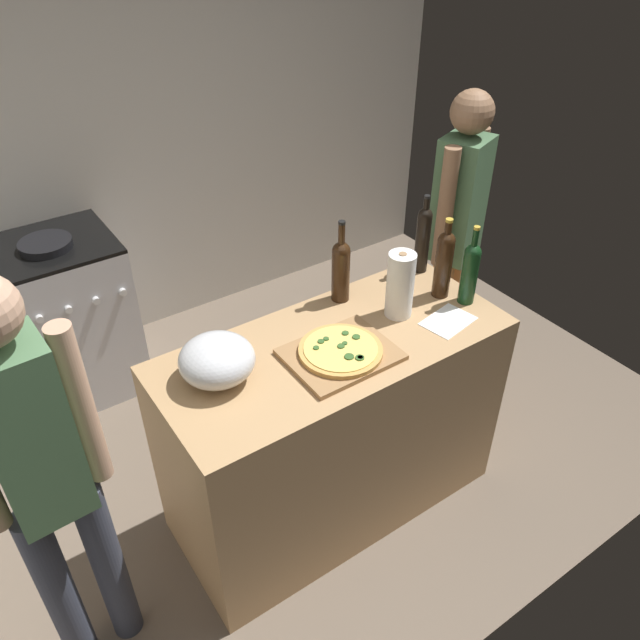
{
  "coord_description": "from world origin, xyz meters",
  "views": [
    {
      "loc": [
        -1.02,
        -0.96,
        2.43
      ],
      "look_at": [
        0.11,
        0.68,
        0.98
      ],
      "focal_mm": 35.2,
      "sensor_mm": 36.0,
      "label": 1
    }
  ],
  "objects": [
    {
      "name": "wine_bottle_green",
      "position": [
        0.31,
        0.82,
        1.08
      ],
      "size": [
        0.08,
        0.08,
        0.37
      ],
      "color": "#331E0F",
      "rests_on": "counter"
    },
    {
      "name": "wine_bottle_amber",
      "position": [
        0.73,
        0.5,
        1.08
      ],
      "size": [
        0.07,
        0.07,
        0.35
      ],
      "color": "#143819",
      "rests_on": "counter"
    },
    {
      "name": "counter",
      "position": [
        0.11,
        0.58,
        0.47
      ],
      "size": [
        1.41,
        0.62,
        0.93
      ],
      "primitive_type": "cube",
      "color": "tan",
      "rests_on": "ground_plane"
    },
    {
      "name": "recipe_sheet",
      "position": [
        0.57,
        0.44,
        0.93
      ],
      "size": [
        0.23,
        0.19,
        0.0
      ],
      "primitive_type": "cube",
      "rotation": [
        0.0,
        0.0,
        0.18
      ],
      "color": "white",
      "rests_on": "counter"
    },
    {
      "name": "cutting_board",
      "position": [
        0.08,
        0.5,
        0.94
      ],
      "size": [
        0.4,
        0.32,
        0.02
      ],
      "primitive_type": "cube",
      "color": "#9E7247",
      "rests_on": "counter"
    },
    {
      "name": "kitchen_wall_rear",
      "position": [
        0.0,
        2.45,
        1.3
      ],
      "size": [
        4.23,
        0.1,
        2.6
      ],
      "primitive_type": "cube",
      "color": "#BCB7AD",
      "rests_on": "ground_plane"
    },
    {
      "name": "mixing_bowl",
      "position": [
        -0.36,
        0.65,
        1.01
      ],
      "size": [
        0.27,
        0.27,
        0.17
      ],
      "color": "#B2B2B7",
      "rests_on": "counter"
    },
    {
      "name": "paper_towel_roll",
      "position": [
        0.44,
        0.59,
        1.07
      ],
      "size": [
        0.11,
        0.11,
        0.29
      ],
      "color": "white",
      "rests_on": "counter"
    },
    {
      "name": "person_in_stripes",
      "position": [
        -1.0,
        0.53,
        0.95
      ],
      "size": [
        0.39,
        0.21,
        1.65
      ],
      "color": "#383D4C",
      "rests_on": "ground_plane"
    },
    {
      "name": "ground_plane",
      "position": [
        0.0,
        1.2,
        -0.01
      ],
      "size": [
        4.23,
        3.0,
        0.02
      ],
      "primitive_type": "cube",
      "color": "#6B5B4C"
    },
    {
      "name": "wine_bottle_dark",
      "position": [
        0.68,
        0.6,
        1.1
      ],
      "size": [
        0.07,
        0.07,
        0.36
      ],
      "color": "#331E0F",
      "rests_on": "counter"
    },
    {
      "name": "person_in_red",
      "position": [
        1.11,
        0.95,
        0.95
      ],
      "size": [
        0.37,
        0.26,
        1.65
      ],
      "color": "#D88C4C",
      "rests_on": "ground_plane"
    },
    {
      "name": "pizza",
      "position": [
        0.08,
        0.5,
        0.96
      ],
      "size": [
        0.32,
        0.32,
        0.03
      ],
      "color": "tan",
      "rests_on": "cutting_board"
    },
    {
      "name": "stove",
      "position": [
        -0.62,
        2.05,
        0.46
      ],
      "size": [
        0.68,
        0.57,
        0.95
      ],
      "color": "#B7B7BC",
      "rests_on": "ground_plane"
    },
    {
      "name": "wine_bottle_clear",
      "position": [
        0.74,
        0.8,
        1.1
      ],
      "size": [
        0.06,
        0.06,
        0.37
      ],
      "color": "black",
      "rests_on": "counter"
    }
  ]
}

